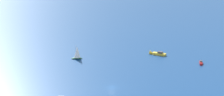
# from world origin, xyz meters

# --- Properties ---
(ground_plane) EXTENTS (2000.00, 2000.00, 0.00)m
(ground_plane) POSITION_xyz_m (0.00, 0.00, 0.00)
(ground_plane) COLOR navy
(motorboat_far_port) EXTENTS (7.09, 9.18, 2.72)m
(motorboat_far_port) POSITION_xyz_m (-45.38, -29.43, 0.73)
(motorboat_far_port) COLOR gold
(motorboat_far_port) RESTS_ON ground_plane
(motorboat_offshore) EXTENTS (4.80, 5.49, 1.69)m
(motorboat_offshore) POSITION_xyz_m (-56.32, -5.43, 0.46)
(motorboat_offshore) COLOR #B21E1E
(motorboat_offshore) RESTS_ON ground_plane
(sailboat_ahead) EXTENTS (6.20, 4.32, 7.76)m
(sailboat_ahead) POSITION_xyz_m (-3.48, -44.37, 3.54)
(sailboat_ahead) COLOR #33704C
(sailboat_ahead) RESTS_ON ground_plane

